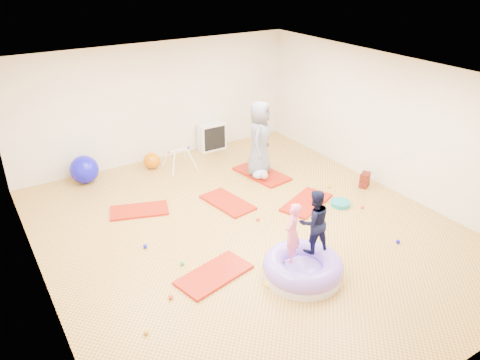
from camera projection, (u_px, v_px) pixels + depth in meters
room at (249, 160)px, 7.98m from camera, size 7.01×8.01×2.81m
gym_mat_front_left at (214, 275)px, 7.37m from camera, size 1.30×0.86×0.05m
gym_mat_mid_left at (139, 210)px, 9.20m from camera, size 1.24×0.89×0.05m
gym_mat_center_back at (228, 202)px, 9.49m from camera, size 0.76×1.24×0.05m
gym_mat_right at (306, 203)px, 9.48m from camera, size 1.34×1.02×0.05m
gym_mat_rear_right at (262, 174)px, 10.71m from camera, size 0.85×1.41×0.06m
inflatable_cushion at (303, 268)px, 7.31m from camera, size 1.26×1.26×0.40m
child_pink at (293, 230)px, 7.01m from camera, size 0.42×0.40×0.98m
child_navy at (314, 219)px, 7.21m from camera, size 0.59×0.50×1.07m
adult_caregiver at (260, 139)px, 10.28m from camera, size 0.97×0.96×1.69m
infant at (261, 174)px, 10.37m from camera, size 0.36×0.36×0.21m
ball_pit_balls at (261, 243)px, 8.14m from camera, size 5.06×2.35×0.08m
exercise_ball_blue at (84, 169)px, 10.24m from camera, size 0.62×0.62×0.62m
exercise_ball_orange at (152, 160)px, 10.97m from camera, size 0.39×0.39×0.39m
infant_play_gym at (179, 156)px, 10.85m from camera, size 0.66×0.63×0.51m
cube_shelf at (212, 137)px, 11.97m from camera, size 0.69×0.34×0.69m
balance_disc at (341, 204)px, 9.41m from camera, size 0.39×0.39×0.09m
backpack at (365, 180)px, 10.12m from camera, size 0.32×0.28×0.32m
yellow_toy at (270, 283)px, 7.19m from camera, size 0.21×0.21×0.03m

